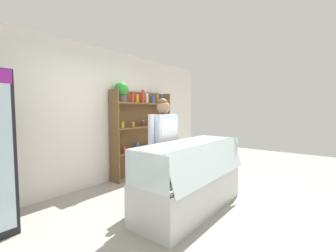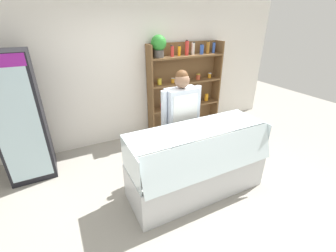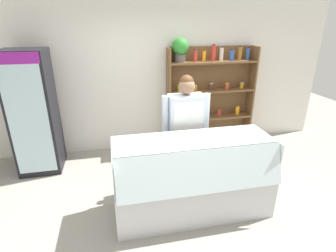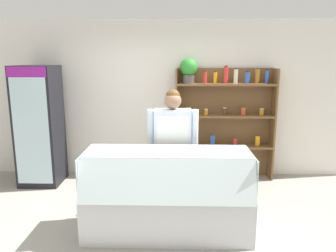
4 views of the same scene
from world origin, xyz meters
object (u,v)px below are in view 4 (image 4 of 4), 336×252
Objects in this scene: drinks_fridge at (39,126)px; shelving_unit at (219,111)px; shop_clerk at (173,141)px; deli_display_case at (167,208)px.

drinks_fridge is 0.95× the size of shelving_unit.
drinks_fridge is at bearing 155.45° from shop_clerk.
deli_display_case is (2.13, -1.57, -0.66)m from drinks_fridge.
drinks_fridge reaches higher than shop_clerk.
deli_display_case is at bearing -113.37° from shelving_unit.
shelving_unit reaches higher than shop_clerk.
deli_display_case is (-0.83, -1.92, -0.86)m from shelving_unit.
shelving_unit reaches higher than drinks_fridge.
drinks_fridge is 1.00× the size of deli_display_case.
drinks_fridge is 2.73m from deli_display_case.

